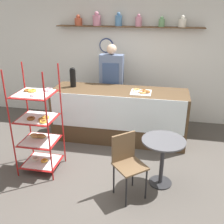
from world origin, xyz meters
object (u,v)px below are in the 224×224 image
object	(u,v)px
coffee_carafe	(73,77)
donut_tray_counter	(141,92)
pastry_rack	(38,128)
person_worker	(112,84)
cafe_chair	(127,159)
cafe_table	(163,152)

from	to	relation	value
coffee_carafe	donut_tray_counter	size ratio (longest dim) A/B	1.02
donut_tray_counter	pastry_rack	bearing A→B (deg)	-140.41
donut_tray_counter	person_worker	bearing A→B (deg)	137.54
person_worker	coffee_carafe	world-z (taller)	person_worker
person_worker	coffee_carafe	distance (m)	0.86
coffee_carafe	donut_tray_counter	bearing A→B (deg)	-5.05
pastry_rack	person_worker	bearing A→B (deg)	66.57
cafe_chair	donut_tray_counter	size ratio (longest dim) A/B	2.45
cafe_chair	person_worker	bearing A→B (deg)	65.39
cafe_table	pastry_rack	bearing A→B (deg)	179.50
pastry_rack	person_worker	world-z (taller)	person_worker
person_worker	donut_tray_counter	size ratio (longest dim) A/B	4.81
cafe_chair	coffee_carafe	world-z (taller)	coffee_carafe
person_worker	donut_tray_counter	xyz separation A→B (m)	(0.67, -0.62, 0.06)
person_worker	cafe_table	distance (m)	2.20
person_worker	pastry_rack	bearing A→B (deg)	-113.43
cafe_chair	donut_tray_counter	distance (m)	1.60
cafe_chair	coffee_carafe	size ratio (longest dim) A/B	2.40
pastry_rack	person_worker	size ratio (longest dim) A/B	0.96
pastry_rack	cafe_chair	bearing A→B (deg)	-12.72
cafe_table	cafe_chair	world-z (taller)	cafe_chair
cafe_table	person_worker	bearing A→B (deg)	121.31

